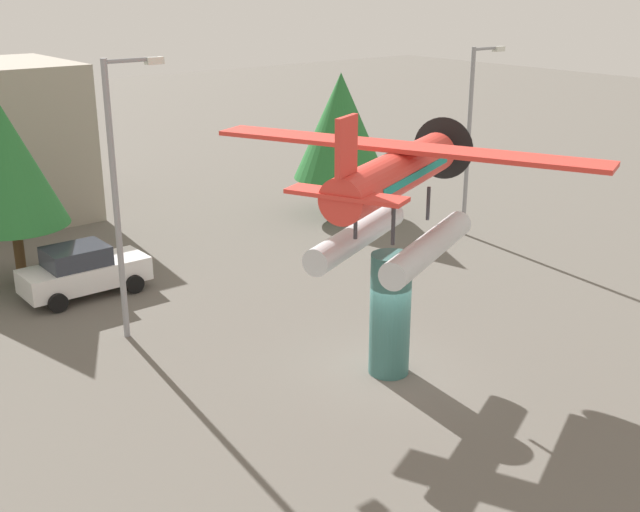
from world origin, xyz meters
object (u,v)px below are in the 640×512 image
Objects in this scene: streetlight_secondary at (472,128)px; tree_center_back at (341,126)px; car_mid_white at (83,271)px; streetlight_primary at (120,182)px; display_pedestal at (390,315)px; tree_east at (8,167)px; floatplane_monument at (396,191)px.

streetlight_secondary reaches higher than tree_center_back.
streetlight_primary is (-0.19, -3.99, 3.85)m from car_mid_white.
display_pedestal is at bearing -125.16° from tree_center_back.
tree_east is (-16.78, 5.85, -0.28)m from streetlight_secondary.
streetlight_primary reaches higher than tree_east.
tree_east is at bearing 89.54° from floatplane_monument.
car_mid_white is 16.28m from streetlight_secondary.
streetlight_primary reaches higher than streetlight_secondary.
car_mid_white is at bearing 87.31° from streetlight_primary.
tree_center_back is (-2.36, 5.52, -0.41)m from streetlight_secondary.
floatplane_monument is 7.96m from streetlight_primary.
tree_center_back is at bearing 113.17° from streetlight_secondary.
floatplane_monument is 12.15m from car_mid_white.
floatplane_monument is 14.19m from tree_east.
streetlight_secondary is (15.70, 0.60, -0.25)m from streetlight_primary.
tree_center_back reaches higher than tree_east.
streetlight_primary reaches higher than floatplane_monument.
floatplane_monument is 1.30× the size of streetlight_secondary.
streetlight_primary is at bearing -92.69° from car_mid_white.
streetlight_secondary reaches higher than floatplane_monument.
streetlight_secondary is 6.02m from tree_center_back.
floatplane_monument is 1.22× the size of streetlight_primary.
tree_east is 14.42m from tree_center_back.
streetlight_secondary is 17.77m from tree_east.
tree_center_back is (14.41, -0.34, -0.13)m from tree_east.
floatplane_monument is (0.12, 0.05, 3.37)m from display_pedestal.
floatplane_monument is at bearing 23.60° from display_pedestal.
display_pedestal is at bearing -68.50° from car_mid_white.
tree_east is (-5.44, 13.07, 2.50)m from display_pedestal.
tree_center_back is (13.15, 2.13, 3.18)m from car_mid_white.
streetlight_secondary reaches higher than tree_east.
streetlight_primary is 1.30× the size of tree_east.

